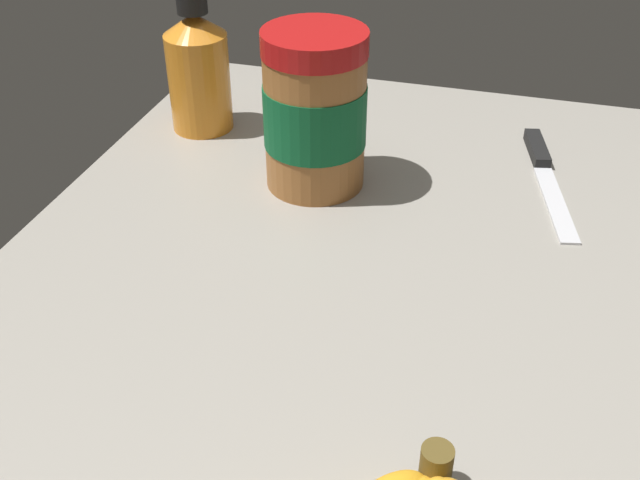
{
  "coord_description": "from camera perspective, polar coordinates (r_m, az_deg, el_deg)",
  "views": [
    {
      "loc": [
        -46.09,
        -9.78,
        38.57
      ],
      "look_at": [
        -0.35,
        3.3,
        5.17
      ],
      "focal_mm": 42.45,
      "sensor_mm": 36.0,
      "label": 1
    }
  ],
  "objects": [
    {
      "name": "butter_knife",
      "position": [
        0.8,
        16.63,
        4.91
      ],
      "size": [
        20.15,
        6.18,
        1.2
      ],
      "color": "silver",
      "rests_on": "ground_plane"
    },
    {
      "name": "ground_plane",
      "position": [
        0.62,
        3.02,
        -5.87
      ],
      "size": [
        85.88,
        63.57,
        4.45
      ],
      "primitive_type": "cube",
      "color": "gray"
    },
    {
      "name": "peanut_butter_jar",
      "position": [
        0.72,
        -0.39,
        9.64
      ],
      "size": [
        9.8,
        9.8,
        15.42
      ],
      "color": "#9E602D",
      "rests_on": "ground_plane"
    },
    {
      "name": "honey_bottle",
      "position": [
        0.85,
        -9.17,
        12.59
      ],
      "size": [
        6.75,
        6.75,
        15.5
      ],
      "color": "orange",
      "rests_on": "ground_plane"
    }
  ]
}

